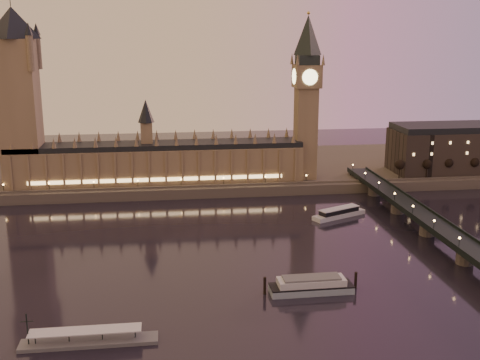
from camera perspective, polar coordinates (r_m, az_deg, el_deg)
The scene contains 13 objects.
ground at distance 269.81m, azimuth 0.82°, elevation -7.39°, with size 700.00×700.00×0.00m, color black.
far_embankment at distance 429.70m, azimuth 1.63°, elevation 1.11°, with size 560.00×130.00×6.00m, color #423D35.
palace_of_westminster at distance 377.58m, azimuth -7.87°, elevation 2.10°, with size 180.00×26.62×52.00m.
victoria_tower at distance 380.51m, azimuth -20.33°, elevation 8.19°, with size 31.68×31.68×118.00m.
big_ben at distance 382.20m, azimuth 6.33°, elevation 8.70°, with size 17.68×17.68×104.00m.
westminster_bridge at distance 294.64m, azimuth 18.82°, elevation -5.16°, with size 13.20×260.00×15.30m.
bare_tree_0 at distance 396.73m, azimuth 14.95°, elevation 1.34°, with size 5.93×5.93×12.05m.
bare_tree_1 at distance 403.37m, azimuth 17.16°, elevation 1.39°, with size 5.93×5.93×12.05m.
bare_tree_2 at distance 410.60m, azimuth 19.29°, elevation 1.44°, with size 5.93×5.93×12.05m.
bare_tree_3 at distance 418.37m, azimuth 21.35°, elevation 1.48°, with size 5.93×5.93×12.05m.
cruise_boat_a at distance 330.98m, azimuth 9.37°, elevation -3.10°, with size 32.19×20.32×5.17m.
moored_barge at distance 236.63m, azimuth 6.77°, elevation -9.89°, with size 37.23×9.40×6.82m.
pontoon_pier at distance 206.15m, azimuth -14.17°, elevation -14.51°, with size 43.96×7.33×11.72m.
Camera 1 is at (-36.40, -248.83, 97.76)m, focal length 45.00 mm.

